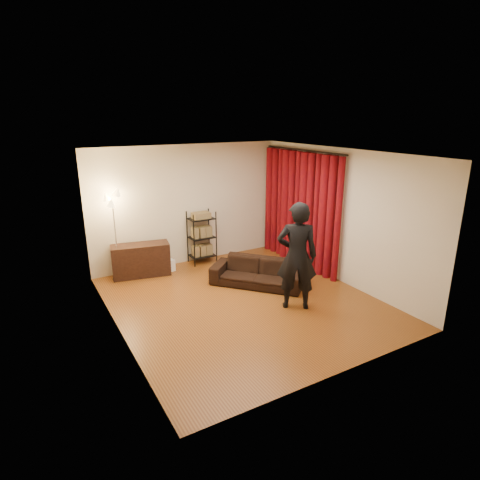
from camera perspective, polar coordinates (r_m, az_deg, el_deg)
floor at (r=7.52m, az=0.48°, el=-8.74°), size 5.00×5.00×0.00m
ceiling at (r=6.77m, az=0.54°, el=12.22°), size 5.00×5.00×0.00m
wall_back at (r=9.20m, az=-7.41°, el=4.97°), size 5.00×0.00×5.00m
wall_front at (r=5.15m, az=14.78°, el=-5.64°), size 5.00×0.00×5.00m
wall_left at (r=6.25m, az=-17.59°, el=-1.75°), size 0.00×5.00×5.00m
wall_right at (r=8.35m, az=13.97°, el=3.31°), size 0.00×5.00×5.00m
curtain_rod at (r=8.93m, az=9.02°, el=12.51°), size 0.04×2.65×0.04m
curtain at (r=9.12m, az=8.54°, el=4.31°), size 0.22×2.65×2.55m
sofa at (r=8.12m, az=2.48°, el=-4.62°), size 1.76×1.85×0.54m
person at (r=7.02m, az=8.09°, el=-2.30°), size 0.84×0.78×1.93m
media_cabinet at (r=8.81m, az=-13.90°, el=-2.77°), size 1.26×0.67×0.70m
storage_boxes at (r=8.99m, az=-10.40°, el=-3.60°), size 0.36×0.31×0.27m
wire_shelf at (r=9.27m, az=-5.46°, el=0.39°), size 0.64×0.53×1.22m
floor_lamp at (r=8.53m, az=-17.27°, el=0.39°), size 0.42×0.42×1.86m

